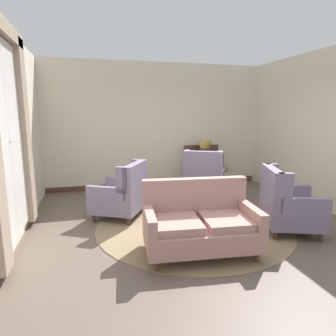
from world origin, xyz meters
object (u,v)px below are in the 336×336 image
armchair_near_window (287,205)px  armchair_far_left (204,181)px  coffee_table (200,204)px  porcelain_vase (203,190)px  armchair_beside_settee (123,194)px  sideboard (203,167)px  settee (200,224)px  side_table (214,180)px  gramophone (207,144)px

armchair_near_window → armchair_far_left: bearing=42.1°
coffee_table → armchair_far_left: size_ratio=0.80×
porcelain_vase → armchair_beside_settee: bearing=147.4°
armchair_near_window → sideboard: 3.04m
porcelain_vase → armchair_far_left: size_ratio=0.31×
porcelain_vase → armchair_far_left: (0.49, 1.18, -0.14)m
settee → side_table: settee is taller
side_table → sideboard: sideboard is taller
porcelain_vase → gramophone: bearing=66.7°
settee → sideboard: size_ratio=1.49×
armchair_near_window → armchair_beside_settee: 2.71m
armchair_far_left → gramophone: 1.50m
armchair_beside_settee → gramophone: gramophone is taller
coffee_table → armchair_beside_settee: size_ratio=0.78×
sideboard → gramophone: gramophone is taller
side_table → sideboard: bearing=80.6°
porcelain_vase → sideboard: sideboard is taller
armchair_beside_settee → sideboard: (2.20, 1.75, 0.05)m
armchair_beside_settee → side_table: armchair_beside_settee is taller
settee → armchair_beside_settee: (-0.83, 1.60, 0.03)m
armchair_near_window → sideboard: bearing=23.1°
porcelain_vase → settee: settee is taller
side_table → armchair_beside_settee: bearing=-161.4°
porcelain_vase → coffee_table: bearing=-170.6°
settee → coffee_table: bearing=74.2°
armchair_far_left → gramophone: bearing=-86.2°
armchair_beside_settee → sideboard: bearing=157.1°
armchair_near_window → side_table: size_ratio=1.63×
settee → sideboard: bearing=73.2°
armchair_beside_settee → sideboard: size_ratio=1.11×
armchair_beside_settee → porcelain_vase: bearing=85.9°
coffee_table → side_table: 1.70m
coffee_table → armchair_near_window: 1.33m
settee → sideboard: 3.63m
coffee_table → armchair_beside_settee: bearing=146.1°
armchair_near_window → side_table: 2.00m
armchair_far_left → armchair_beside_settee: (-1.68, -0.42, -0.04)m
armchair_beside_settee → gramophone: bearing=155.1°
sideboard → gramophone: size_ratio=1.98×
coffee_table → gramophone: gramophone is taller
porcelain_vase → armchair_near_window: (1.19, -0.52, -0.17)m
porcelain_vase → settee: bearing=-113.8°
porcelain_vase → armchair_far_left: bearing=67.7°
coffee_table → porcelain_vase: size_ratio=2.56×
coffee_table → side_table: (0.87, 1.46, 0.03)m
porcelain_vase → sideboard: (1.00, 2.52, -0.13)m
porcelain_vase → sideboard: bearing=68.3°
armchair_beside_settee → side_table: bearing=137.2°
settee → armchair_near_window: 1.59m
side_table → gramophone: 1.20m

